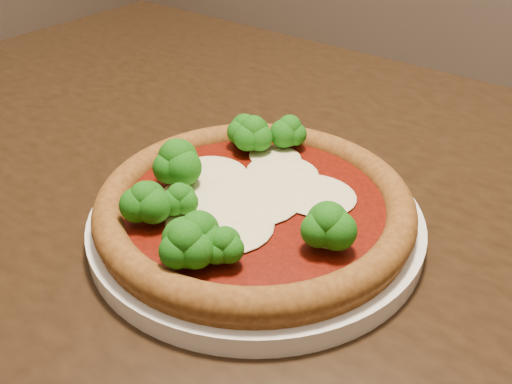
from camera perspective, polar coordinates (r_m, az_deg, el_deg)
The scene contains 3 objects.
dining_table at distance 0.61m, azimuth 4.50°, elevation -7.87°, with size 1.37×0.89×0.75m.
plate at distance 0.50m, azimuth 0.00°, elevation -2.96°, with size 0.29×0.29×0.02m, color white.
pizza at distance 0.48m, azimuth -0.75°, elevation -0.86°, with size 0.27×0.27×0.06m.
Camera 1 is at (0.34, -0.37, 1.06)m, focal length 40.00 mm.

